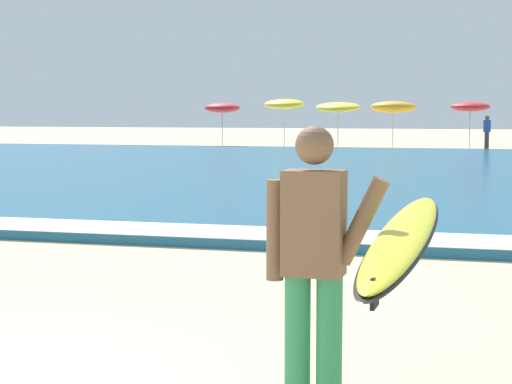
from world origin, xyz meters
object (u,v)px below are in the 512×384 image
Objects in this scene: beach_umbrella_2 at (338,107)px; beachgoer_near_row_left at (487,132)px; beach_umbrella_3 at (393,107)px; surfer_with_board at (355,251)px; beach_umbrella_4 at (470,107)px; beach_umbrella_0 at (222,108)px; beach_umbrella_1 at (284,104)px.

beach_umbrella_2 is 7.08m from beachgoer_near_row_left.
beach_umbrella_3 is (2.53, 0.88, 0.01)m from beach_umbrella_2.
beach_umbrella_2 reaches higher than beachgoer_near_row_left.
beach_umbrella_2 is (-6.01, 36.02, 0.93)m from surfer_with_board.
beach_umbrella_2 reaches higher than beach_umbrella_4.
beach_umbrella_0 is 0.89× the size of beach_umbrella_1.
beach_umbrella_4 reaches higher than beachgoer_near_row_left.
beach_umbrella_2 is 1.00× the size of beach_umbrella_3.
surfer_with_board is at bearing -71.80° from beach_umbrella_0.
beach_umbrella_4 reaches higher than surfer_with_board.
beach_umbrella_1 reaches higher than surfer_with_board.
beach_umbrella_4 is at bearing -2.23° from beach_umbrella_1.
surfer_with_board is 37.08m from beach_umbrella_3.
beach_umbrella_4 is (6.14, -0.24, 0.01)m from beach_umbrella_2.
beachgoer_near_row_left is (12.37, 0.05, -1.08)m from beach_umbrella_0.
beach_umbrella_0 is 11.64m from beach_umbrella_4.
beach_umbrella_2 is (2.67, -0.11, -0.15)m from beach_umbrella_1.
beach_umbrella_3 reaches higher than beach_umbrella_4.
beachgoer_near_row_left is at bearing -8.91° from beach_umbrella_2.
surfer_with_board is 36.74m from beach_umbrella_0.
beach_umbrella_3 reaches higher than beach_umbrella_0.
beach_umbrella_1 is (2.79, 1.24, 0.19)m from beach_umbrella_0.
beach_umbrella_2 is at bearing -2.30° from beach_umbrella_1.
surfer_with_board is 1.17× the size of beach_umbrella_0.
beach_umbrella_4 is at bearing -17.18° from beach_umbrella_3.
beach_umbrella_0 is 0.98× the size of beach_umbrella_4.
beach_umbrella_2 is 1.03× the size of beach_umbrella_4.
beach_umbrella_3 reaches higher than surfer_with_board.
surfer_with_board is 36.53m from beach_umbrella_2.
beach_umbrella_1 is at bearing -171.54° from beach_umbrella_3.
beach_umbrella_1 is 1.06× the size of beach_umbrella_3.
beach_umbrella_0 is 5.58m from beach_umbrella_2.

